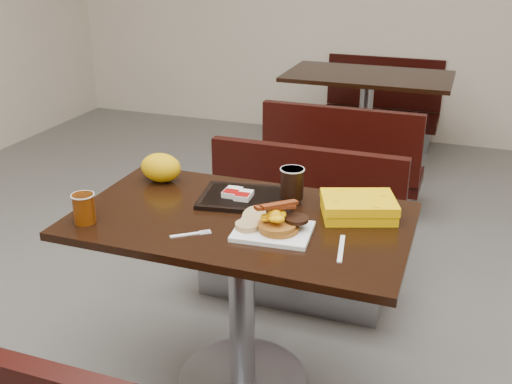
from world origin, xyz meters
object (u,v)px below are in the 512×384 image
(pancake_stack, at_px, (279,227))
(coffee_cup_far, at_px, (292,183))
(coffee_cup_near, at_px, (84,208))
(table_far, at_px, (365,123))
(tray, at_px, (248,198))
(hashbrown_sleeve_right, at_px, (244,195))
(bench_far_s, at_px, (345,154))
(platter, at_px, (273,231))
(knife, at_px, (341,248))
(clamshell, at_px, (358,207))
(bench_far_n, at_px, (379,103))
(fork, at_px, (185,235))
(table_near, at_px, (242,305))
(paper_bag, at_px, (161,168))
(hashbrown_sleeve_left, at_px, (232,192))
(bench_near_n, at_px, (294,231))

(pancake_stack, distance_m, coffee_cup_far, 0.28)
(coffee_cup_near, bearing_deg, table_far, 79.97)
(tray, height_order, hashbrown_sleeve_right, hashbrown_sleeve_right)
(bench_far_s, distance_m, coffee_cup_far, 1.78)
(coffee_cup_near, bearing_deg, platter, 12.23)
(platter, relative_size, knife, 1.41)
(pancake_stack, height_order, coffee_cup_far, coffee_cup_far)
(tray, height_order, clamshell, clamshell)
(bench_far_n, bearing_deg, pancake_stack, -87.12)
(bench_far_n, distance_m, pancake_stack, 3.42)
(platter, relative_size, coffee_cup_near, 2.43)
(knife, relative_size, tray, 0.51)
(bench_far_s, bearing_deg, fork, -93.42)
(table_near, height_order, knife, knife)
(coffee_cup_far, bearing_deg, paper_bag, 177.55)
(hashbrown_sleeve_right, xyz_separation_m, clamshell, (0.43, 0.02, 0.01))
(bench_far_s, relative_size, tray, 2.80)
(table_far, xyz_separation_m, clamshell, (0.39, -2.45, 0.41))
(bench_far_s, xyz_separation_m, coffee_cup_far, (0.13, -1.71, 0.47))
(table_far, xyz_separation_m, coffee_cup_near, (-0.50, -2.83, 0.43))
(coffee_cup_near, bearing_deg, coffee_cup_far, 33.15)
(knife, bearing_deg, bench_far_s, -177.76)
(table_near, relative_size, knife, 6.57)
(platter, height_order, hashbrown_sleeve_left, hashbrown_sleeve_left)
(hashbrown_sleeve_left, height_order, paper_bag, paper_bag)
(bench_far_s, bearing_deg, hashbrown_sleeve_right, -91.22)
(hashbrown_sleeve_left, bearing_deg, paper_bag, 168.18)
(coffee_cup_near, bearing_deg, bench_near_n, 61.63)
(bench_near_n, bearing_deg, hashbrown_sleeve_left, -98.98)
(table_near, height_order, pancake_stack, pancake_stack)
(table_far, xyz_separation_m, knife, (0.39, -2.72, 0.38))
(pancake_stack, bearing_deg, paper_bag, 153.71)
(table_far, height_order, paper_bag, paper_bag)
(coffee_cup_near, distance_m, tray, 0.60)
(bench_near_n, bearing_deg, pancake_stack, -77.75)
(tray, relative_size, paper_bag, 2.10)
(bench_far_s, bearing_deg, coffee_cup_far, -85.55)
(clamshell, bearing_deg, coffee_cup_far, 152.14)
(fork, bearing_deg, clamshell, -2.65)
(knife, distance_m, clamshell, 0.27)
(tray, bearing_deg, bench_far_n, 80.22)
(bench_far_s, xyz_separation_m, clamshell, (0.39, -1.75, 0.42))
(knife, distance_m, tray, 0.50)
(platter, bearing_deg, table_near, 145.38)
(table_near, relative_size, coffee_cup_far, 10.15)
(coffee_cup_near, relative_size, tray, 0.30)
(platter, bearing_deg, hashbrown_sleeve_right, 126.42)
(knife, height_order, coffee_cup_far, coffee_cup_far)
(table_near, bearing_deg, bench_far_s, 90.00)
(coffee_cup_far, bearing_deg, bench_far_n, 92.45)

